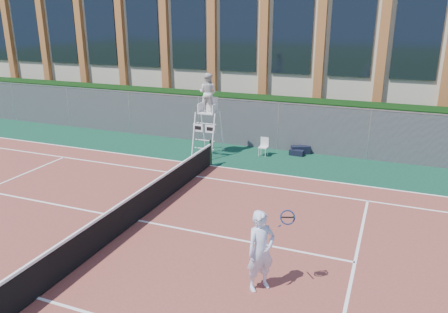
% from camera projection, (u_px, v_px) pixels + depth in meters
% --- Properties ---
extents(ground, '(120.00, 120.00, 0.00)m').
position_uv_depth(ground, '(138.00, 221.00, 13.31)').
color(ground, '#233814').
extents(apron, '(36.00, 20.00, 0.01)m').
position_uv_depth(apron, '(155.00, 208.00, 14.19)').
color(apron, '#0B3323').
rests_on(apron, ground).
extents(tennis_court, '(23.77, 10.97, 0.02)m').
position_uv_depth(tennis_court, '(138.00, 221.00, 13.30)').
color(tennis_court, brown).
rests_on(tennis_court, apron).
extents(tennis_net, '(0.10, 11.30, 1.10)m').
position_uv_depth(tennis_net, '(137.00, 205.00, 13.14)').
color(tennis_net, black).
rests_on(tennis_net, ground).
extents(fence, '(40.00, 0.06, 2.20)m').
position_uv_depth(fence, '(237.00, 123.00, 20.74)').
color(fence, '#595E60').
rests_on(fence, ground).
extents(hedge, '(40.00, 1.40, 2.20)m').
position_uv_depth(hedge, '(245.00, 118.00, 21.80)').
color(hedge, black).
rests_on(hedge, ground).
extents(building, '(45.00, 10.60, 8.22)m').
position_uv_depth(building, '(287.00, 45.00, 27.88)').
color(building, '#BFB99E').
rests_on(building, ground).
extents(umpire_chair, '(1.03, 1.58, 3.67)m').
position_uv_depth(umpire_chair, '(208.00, 95.00, 18.96)').
color(umpire_chair, white).
rests_on(umpire_chair, ground).
extents(plastic_chair, '(0.39, 0.39, 0.81)m').
position_uv_depth(plastic_chair, '(264.00, 145.00, 19.38)').
color(plastic_chair, silver).
rests_on(plastic_chair, apron).
extents(sports_bag_near, '(0.91, 0.66, 0.36)m').
position_uv_depth(sports_bag_near, '(301.00, 150.00, 19.71)').
color(sports_bag_near, black).
rests_on(sports_bag_near, apron).
extents(sports_bag_far, '(0.64, 0.31, 0.25)m').
position_uv_depth(sports_bag_far, '(296.00, 153.00, 19.47)').
color(sports_bag_far, black).
rests_on(sports_bag_far, apron).
extents(tennis_player, '(1.10, 0.88, 1.91)m').
position_uv_depth(tennis_player, '(261.00, 251.00, 9.72)').
color(tennis_player, silver).
rests_on(tennis_player, tennis_court).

